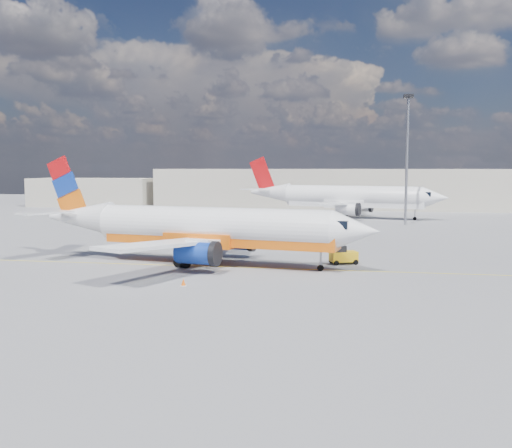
% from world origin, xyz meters
% --- Properties ---
extents(ground, '(240.00, 240.00, 0.00)m').
position_xyz_m(ground, '(0.00, 0.00, 0.00)').
color(ground, slate).
rests_on(ground, ground).
extents(taxi_line, '(70.00, 0.15, 0.01)m').
position_xyz_m(taxi_line, '(0.00, 3.00, 0.01)').
color(taxi_line, yellow).
rests_on(taxi_line, ground).
extents(terminal_main, '(70.00, 14.00, 8.00)m').
position_xyz_m(terminal_main, '(5.00, 75.00, 4.00)').
color(terminal_main, '#BFB6A4').
rests_on(terminal_main, ground).
extents(terminal_annex, '(26.00, 10.00, 6.00)m').
position_xyz_m(terminal_annex, '(-45.00, 72.00, 3.00)').
color(terminal_annex, '#BFB6A4').
rests_on(terminal_annex, ground).
extents(main_jet, '(31.20, 24.25, 9.42)m').
position_xyz_m(main_jet, '(-2.29, 4.09, 3.14)').
color(main_jet, white).
rests_on(main_jet, ground).
extents(second_jet, '(33.80, 25.84, 10.20)m').
position_xyz_m(second_jet, '(9.05, 52.18, 3.40)').
color(second_jet, white).
rests_on(second_jet, ground).
extents(gse_tug, '(2.56, 2.12, 1.62)m').
position_xyz_m(gse_tug, '(9.52, 6.16, 0.76)').
color(gse_tug, black).
rests_on(gse_tug, ground).
extents(traffic_cone, '(0.37, 0.37, 0.52)m').
position_xyz_m(traffic_cone, '(-1.27, -4.99, 0.26)').
color(traffic_cone, white).
rests_on(traffic_cone, ground).
extents(floodlight_mast, '(1.36, 1.36, 18.60)m').
position_xyz_m(floodlight_mast, '(17.74, 41.78, 11.15)').
color(floodlight_mast, '#929299').
rests_on(floodlight_mast, ground).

